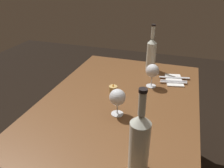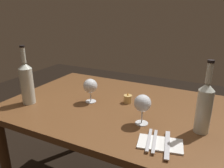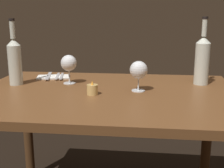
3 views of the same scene
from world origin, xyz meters
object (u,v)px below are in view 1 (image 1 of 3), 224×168
Objects in this scene: wine_bottle at (139,142)px; fork_outer at (173,82)px; wine_glass_right at (152,71)px; fork_inner at (174,81)px; wine_glass_left at (117,98)px; votive_candle at (113,90)px; folded_napkin at (174,80)px; wine_bottle_second at (151,53)px; table_knife at (174,78)px.

wine_bottle reaches higher than fork_outer.
fork_inner is (0.11, -0.14, -0.10)m from wine_glass_right.
votive_candle is at bearing 23.47° from wine_glass_left.
wine_bottle is 1.71× the size of folded_napkin.
wine_glass_right is 0.22m from folded_napkin.
fork_outer is at bearing 180.00° from folded_napkin.
wine_bottle_second is (0.98, 0.12, -0.00)m from wine_bottle.
votive_candle reaches higher than table_knife.
wine_bottle is at bearing -174.66° from wine_glass_right.
wine_glass_left is 0.60m from table_knife.
votive_candle is 0.32× the size of folded_napkin.
table_knife is (-0.11, -0.19, -0.12)m from wine_bottle_second.
wine_glass_left is at bearing 174.37° from wine_bottle_second.
wine_bottle reaches higher than folded_napkin.
folded_napkin is 0.03m from table_knife.
wine_glass_left reaches higher than votive_candle.
wine_bottle_second is 0.25m from table_knife.
wine_glass_left is at bearing 152.10° from fork_inner.
wine_bottle_second reaches higher than folded_napkin.
votive_candle is (-0.44, 0.16, -0.11)m from wine_bottle_second.
table_knife is at bearing 0.00° from fork_inner.
votive_candle is at bearing 160.52° from wine_bottle_second.
table_knife is (0.05, 0.00, 0.00)m from fork_inner.
wine_bottle is 5.32× the size of votive_candle.
wine_bottle_second reaches higher than wine_glass_left.
fork_inner is at bearing -5.02° from wine_bottle.
wine_glass_right reaches higher than wine_glass_left.
wine_glass_left is 0.71× the size of table_knife.
fork_inner and table_knife have the same top height.
wine_bottle_second reaches higher than fork_inner.
fork_outer is at bearing -58.95° from wine_glass_right.
wine_bottle reaches higher than fork_inner.
wine_glass_left is 0.53m from fork_outer.
wine_bottle_second is at bearing 59.39° from table_knife.
fork_inner is at bearing 0.00° from fork_outer.
wine_bottle_second is 1.66× the size of table_knife.
wine_glass_left is at bearing -156.53° from votive_candle.
fork_inner is at bearing -131.27° from wine_bottle_second.
fork_inner is at bearing -51.91° from votive_candle.
fork_inner is (-0.17, -0.19, -0.12)m from wine_bottle_second.
votive_candle is (0.54, 0.28, -0.11)m from wine_bottle.
votive_candle is 0.48m from table_knife.
wine_glass_right is 0.19m from fork_outer.
wine_bottle reaches higher than wine_glass_left.
folded_napkin is (0.30, -0.35, -0.02)m from votive_candle.
wine_glass_left is 0.38m from wine_bottle.
fork_inner is at bearing 180.00° from folded_napkin.
folded_napkin is (0.84, -0.07, -0.13)m from wine_bottle.
fork_inner is (0.49, -0.26, -0.09)m from wine_glass_left.
fork_outer is (0.25, -0.35, -0.01)m from votive_candle.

